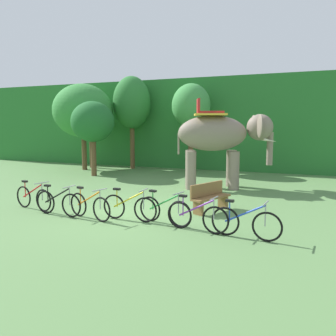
{
  "coord_description": "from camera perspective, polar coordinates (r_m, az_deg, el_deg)",
  "views": [
    {
      "loc": [
        4.84,
        -9.17,
        2.68
      ],
      "look_at": [
        0.82,
        1.0,
        1.3
      ],
      "focal_mm": 36.24,
      "sensor_mm": 36.0,
      "label": 1
    }
  ],
  "objects": [
    {
      "name": "bike_red",
      "position": [
        11.69,
        -21.73,
        -4.64
      ],
      "size": [
        1.69,
        0.53,
        0.92
      ],
      "color": "black",
      "rests_on": "ground"
    },
    {
      "name": "bike_orange",
      "position": [
        10.02,
        -13.06,
        -6.23
      ],
      "size": [
        1.66,
        0.63,
        0.92
      ],
      "color": "black",
      "rests_on": "ground"
    },
    {
      "name": "wooden_bench",
      "position": [
        10.7,
        7.01,
        -4.73
      ],
      "size": [
        1.01,
        1.53,
        0.89
      ],
      "color": "brown",
      "rests_on": "ground"
    },
    {
      "name": "tree_center",
      "position": [
        19.45,
        3.9,
        10.3
      ],
      "size": [
        2.18,
        2.18,
        5.02
      ],
      "color": "brown",
      "rests_on": "ground"
    },
    {
      "name": "elephant",
      "position": [
        14.6,
        8.75,
        5.23
      ],
      "size": [
        4.22,
        2.78,
        3.78
      ],
      "color": "gray",
      "rests_on": "ground"
    },
    {
      "name": "bike_black",
      "position": [
        10.68,
        -18.01,
        -5.57
      ],
      "size": [
        1.71,
        0.52,
        0.92
      ],
      "color": "black",
      "rests_on": "ground"
    },
    {
      "name": "ground_plane",
      "position": [
        10.71,
        -6.1,
        -7.34
      ],
      "size": [
        80.0,
        80.0,
        0.0
      ],
      "primitive_type": "plane",
      "color": "#567F47"
    },
    {
      "name": "bike_purple",
      "position": [
        8.7,
        4.88,
        -8.11
      ],
      "size": [
        1.7,
        0.52,
        0.92
      ],
      "color": "black",
      "rests_on": "ground"
    },
    {
      "name": "tree_far_left",
      "position": [
        22.07,
        -12.91,
        8.74
      ],
      "size": [
        2.54,
        2.54,
        4.45
      ],
      "color": "brown",
      "rests_on": "ground"
    },
    {
      "name": "tree_right",
      "position": [
        21.21,
        -6.11,
        10.79
      ],
      "size": [
        2.3,
        2.3,
        5.66
      ],
      "color": "brown",
      "rests_on": "ground"
    },
    {
      "name": "bike_yellow",
      "position": [
        9.7,
        -6.54,
        -6.54
      ],
      "size": [
        1.71,
        0.52,
        0.92
      ],
      "color": "black",
      "rests_on": "ground"
    },
    {
      "name": "foliage_hedge",
      "position": [
        23.33,
        9.67,
        7.27
      ],
      "size": [
        36.0,
        6.0,
        5.52
      ],
      "primitive_type": "cube",
      "color": "#28702D",
      "rests_on": "ground"
    },
    {
      "name": "bike_blue",
      "position": [
        8.34,
        12.9,
        -8.95
      ],
      "size": [
        1.71,
        0.52,
        0.92
      ],
      "color": "black",
      "rests_on": "ground"
    },
    {
      "name": "bike_green",
      "position": [
        9.29,
        -0.61,
        -7.11
      ],
      "size": [
        1.68,
        0.58,
        0.92
      ],
      "color": "black",
      "rests_on": "ground"
    },
    {
      "name": "tree_far_right",
      "position": [
        21.15,
        -14.11,
        9.29
      ],
      "size": [
        3.54,
        3.54,
        5.14
      ],
      "color": "brown",
      "rests_on": "ground"
    },
    {
      "name": "tree_center_right",
      "position": [
        18.42,
        -12.55,
        7.53
      ],
      "size": [
        2.27,
        2.27,
        3.94
      ],
      "color": "brown",
      "rests_on": "ground"
    }
  ]
}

